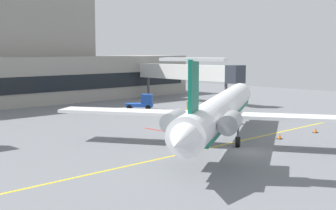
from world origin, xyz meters
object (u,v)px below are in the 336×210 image
at_px(regional_jet, 221,110).
at_px(pushback_tractor, 195,109).
at_px(baggage_tug, 143,102).
at_px(marshaller, 239,108).

distance_m(regional_jet, pushback_tractor, 19.10).
distance_m(baggage_tug, marshaller, 14.07).
bearing_deg(marshaller, regional_jet, -148.23).
distance_m(regional_jet, marshaller, 19.62).
height_order(regional_jet, pushback_tractor, regional_jet).
relative_size(regional_jet, pushback_tractor, 9.18).
xyz_separation_m(baggage_tug, pushback_tractor, (0.70, -9.31, -0.13)).
xyz_separation_m(regional_jet, baggage_tug, (11.85, 23.53, -2.10)).
bearing_deg(regional_jet, marshaller, 31.77).
height_order(baggage_tug, pushback_tractor, baggage_tug).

